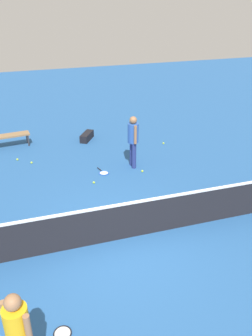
# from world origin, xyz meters

# --- Properties ---
(ground_plane) EXTENTS (40.00, 40.00, 0.00)m
(ground_plane) POSITION_xyz_m (0.00, 0.00, 0.00)
(ground_plane) COLOR #265693
(court_net) EXTENTS (10.09, 0.09, 1.07)m
(court_net) POSITION_xyz_m (0.00, 0.00, 0.50)
(court_net) COLOR #4C4C51
(court_net) RESTS_ON ground_plane
(player_near_side) EXTENTS (0.34, 0.52, 1.70)m
(player_near_side) POSITION_xyz_m (-1.56, -3.48, 1.01)
(player_near_side) COLOR navy
(player_near_side) RESTS_ON ground_plane
(player_far_side) EXTENTS (0.48, 0.48, 1.70)m
(player_far_side) POSITION_xyz_m (2.16, 2.74, 1.01)
(player_far_side) COLOR #595960
(player_far_side) RESTS_ON ground_plane
(tennis_racket_near_player) EXTENTS (0.39, 0.61, 0.03)m
(tennis_racket_near_player) POSITION_xyz_m (-0.54, -3.31, 0.01)
(tennis_racket_near_player) COLOR blue
(tennis_racket_near_player) RESTS_ON ground_plane
(tennis_racket_far_player) EXTENTS (0.52, 0.55, 0.03)m
(tennis_racket_far_player) POSITION_xyz_m (1.57, 2.14, 0.01)
(tennis_racket_far_player) COLOR black
(tennis_racket_far_player) RESTS_ON ground_plane
(tennis_ball_near_player) EXTENTS (0.07, 0.07, 0.07)m
(tennis_ball_near_player) POSITION_xyz_m (-1.72, -3.00, 0.03)
(tennis_ball_near_player) COLOR #C6E033
(tennis_ball_near_player) RESTS_ON ground_plane
(tennis_ball_by_net) EXTENTS (0.07, 0.07, 0.07)m
(tennis_ball_by_net) POSITION_xyz_m (-3.24, -4.89, 0.03)
(tennis_ball_by_net) COLOR #C6E033
(tennis_ball_by_net) RESTS_ON ground_plane
(tennis_ball_midcourt) EXTENTS (0.07, 0.07, 0.07)m
(tennis_ball_midcourt) POSITION_xyz_m (-0.10, -2.75, 0.03)
(tennis_ball_midcourt) COLOR #C6E033
(tennis_ball_midcourt) RESTS_ON ground_plane
(tennis_ball_baseline) EXTENTS (0.07, 0.07, 0.07)m
(tennis_ball_baseline) POSITION_xyz_m (1.58, -4.69, 0.03)
(tennis_ball_baseline) COLOR #C6E033
(tennis_ball_baseline) RESTS_ON ground_plane
(tennis_ball_stray_left) EXTENTS (0.07, 0.07, 0.07)m
(tennis_ball_stray_left) POSITION_xyz_m (2.01, -5.08, 0.03)
(tennis_ball_stray_left) COLOR #C6E033
(tennis_ball_stray_left) RESTS_ON ground_plane
(courtside_bench) EXTENTS (1.53, 0.56, 0.48)m
(courtside_bench) POSITION_xyz_m (2.24, -6.31, 0.42)
(courtside_bench) COLOR olive
(courtside_bench) RESTS_ON ground_plane
(equipment_bag) EXTENTS (0.67, 0.83, 0.28)m
(equipment_bag) POSITION_xyz_m (-0.62, -6.19, 0.14)
(equipment_bag) COLOR black
(equipment_bag) RESTS_ON ground_plane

